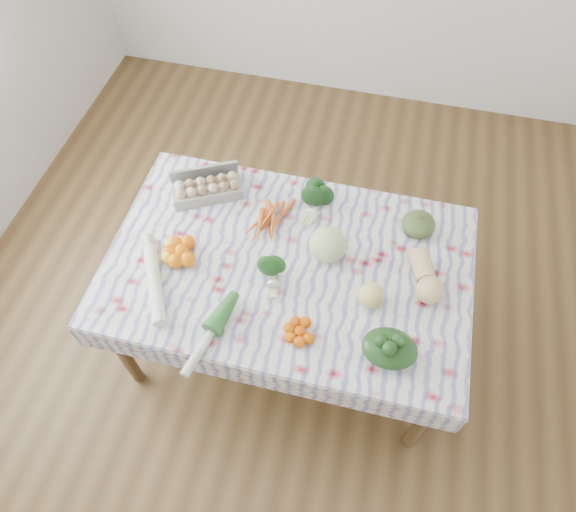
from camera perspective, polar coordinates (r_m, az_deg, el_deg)
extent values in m
plane|color=#50361B|center=(3.01, 0.00, -8.76)|extent=(4.50, 4.50, 0.00)
cube|color=brown|center=(2.37, 0.00, -1.22)|extent=(1.60, 1.00, 0.04)
cylinder|color=brown|center=(2.71, -17.98, -10.00)|extent=(0.06, 0.06, 0.71)
cylinder|color=brown|center=(2.54, 14.74, -17.41)|extent=(0.06, 0.06, 0.71)
cylinder|color=brown|center=(3.08, -11.55, 4.45)|extent=(0.06, 0.06, 0.71)
cylinder|color=brown|center=(2.94, 16.27, -0.96)|extent=(0.06, 0.06, 0.71)
cube|color=silver|center=(2.34, 0.00, -0.87)|extent=(1.66, 1.06, 0.01)
cube|color=#969692|center=(2.58, -8.92, 7.26)|extent=(0.37, 0.28, 0.09)
cube|color=#D4571C|center=(2.45, -1.97, 3.71)|extent=(0.27, 0.25, 0.04)
ellipsoid|color=#153B15|center=(2.47, 3.00, 5.98)|extent=(0.17, 0.16, 0.14)
ellipsoid|color=#435627|center=(2.48, 14.32, 3.46)|extent=(0.17, 0.17, 0.10)
sphere|color=#C0D18A|center=(2.30, 4.44, 1.28)|extent=(0.19, 0.19, 0.17)
ellipsoid|color=#DBB276|center=(2.31, 15.11, -2.11)|extent=(0.20, 0.28, 0.12)
cube|color=orange|center=(2.38, -11.74, 0.52)|extent=(0.28, 0.28, 0.07)
ellipsoid|color=#1A4D17|center=(2.25, -1.66, -2.04)|extent=(0.16, 0.16, 0.10)
cube|color=#D95703|center=(2.15, 1.33, -8.32)|extent=(0.21, 0.21, 0.05)
sphere|color=#D6C96E|center=(2.21, 9.24, -4.34)|extent=(0.15, 0.15, 0.11)
ellipsoid|color=black|center=(2.12, 11.23, -10.03)|extent=(0.28, 0.25, 0.10)
cylinder|color=white|center=(2.32, -14.60, -2.97)|extent=(0.25, 0.40, 0.06)
cylinder|color=beige|center=(2.16, -8.64, -8.66)|extent=(0.13, 0.39, 0.04)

